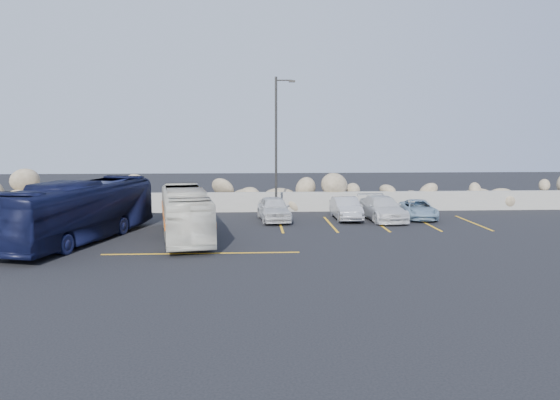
{
  "coord_description": "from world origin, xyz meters",
  "views": [
    {
      "loc": [
        1.0,
        -21.63,
        4.85
      ],
      "look_at": [
        2.42,
        4.0,
        1.7
      ],
      "focal_mm": 35.0,
      "sensor_mm": 36.0,
      "label": 1
    }
  ],
  "objects": [
    {
      "name": "lamppost",
      "position": [
        2.56,
        9.5,
        4.3
      ],
      "size": [
        1.14,
        0.18,
        8.0
      ],
      "color": "#2E2C29",
      "rests_on": "ground"
    },
    {
      "name": "parking_lines",
      "position": [
        4.64,
        5.57,
        0.01
      ],
      "size": [
        18.16,
        9.36,
        0.01
      ],
      "color": "gold",
      "rests_on": "ground"
    },
    {
      "name": "tour_coach",
      "position": [
        -6.66,
        3.03,
        1.37
      ],
      "size": [
        4.93,
        10.12,
        2.75
      ],
      "primitive_type": "imported",
      "rotation": [
        0.0,
        0.0,
        -0.28
      ],
      "color": "black",
      "rests_on": "ground"
    },
    {
      "name": "vintage_bus",
      "position": [
        -2.01,
        3.62,
        1.17
      ],
      "size": [
        3.36,
        8.6,
        2.34
      ],
      "primitive_type": "imported",
      "rotation": [
        0.0,
        0.0,
        0.17
      ],
      "color": "silver",
      "rests_on": "ground"
    },
    {
      "name": "car_d",
      "position": [
        10.6,
        8.74,
        0.53
      ],
      "size": [
        2.12,
        3.95,
        1.05
      ],
      "primitive_type": "imported",
      "rotation": [
        0.0,
        0.0,
        -0.1
      ],
      "color": "#7F9DB5",
      "rests_on": "ground"
    },
    {
      "name": "car_b",
      "position": [
        6.41,
        8.63,
        0.62
      ],
      "size": [
        1.38,
        3.8,
        1.25
      ],
      "primitive_type": "imported",
      "rotation": [
        0.0,
        0.0,
        0.02
      ],
      "color": "#A6A6AB",
      "rests_on": "ground"
    },
    {
      "name": "ground",
      "position": [
        0.0,
        0.0,
        0.0
      ],
      "size": [
        90.0,
        90.0,
        0.0
      ],
      "primitive_type": "plane",
      "color": "black",
      "rests_on": "ground"
    },
    {
      "name": "seawall",
      "position": [
        0.0,
        12.0,
        0.6
      ],
      "size": [
        60.0,
        0.4,
        1.2
      ],
      "primitive_type": "cube",
      "color": "gray",
      "rests_on": "ground"
    },
    {
      "name": "riprap_pile",
      "position": [
        0.0,
        13.2,
        1.3
      ],
      "size": [
        54.0,
        2.8,
        2.6
      ],
      "primitive_type": null,
      "color": "#927F5F",
      "rests_on": "ground"
    },
    {
      "name": "car_c",
      "position": [
        8.4,
        8.26,
        0.66
      ],
      "size": [
        2.28,
        4.72,
        1.32
      ],
      "primitive_type": "imported",
      "rotation": [
        0.0,
        0.0,
        0.1
      ],
      "color": "silver",
      "rests_on": "ground"
    },
    {
      "name": "car_a",
      "position": [
        2.32,
        8.35,
        0.68
      ],
      "size": [
        1.97,
        4.12,
        1.36
      ],
      "primitive_type": "imported",
      "rotation": [
        0.0,
        0.0,
        0.09
      ],
      "color": "silver",
      "rests_on": "ground"
    }
  ]
}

